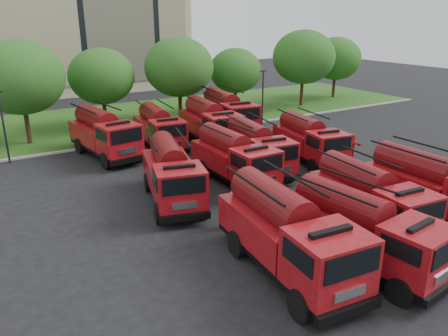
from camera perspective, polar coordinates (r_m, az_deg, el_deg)
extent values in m
plane|color=black|center=(22.22, 6.09, -7.25)|extent=(140.00, 140.00, 0.00)
cube|color=#244512|center=(44.51, -14.66, 5.98)|extent=(70.00, 16.00, 0.12)
cube|color=gray|center=(37.05, -10.89, 3.63)|extent=(70.00, 0.30, 0.14)
cylinder|color=#382314|center=(38.34, -24.25, 4.84)|extent=(0.36, 0.36, 2.80)
ellipsoid|color=#144313|center=(37.65, -25.09, 10.67)|extent=(6.72, 6.72, 5.71)
cylinder|color=#382314|center=(42.11, -15.28, 6.81)|extent=(0.36, 0.36, 2.45)
ellipsoid|color=#144313|center=(41.53, -15.71, 11.47)|extent=(5.88, 5.88, 5.00)
cylinder|color=#382314|center=(43.14, -5.72, 7.88)|extent=(0.36, 0.36, 2.73)
ellipsoid|color=#144313|center=(42.55, -5.90, 12.98)|extent=(6.55, 6.55, 5.57)
cylinder|color=#382314|center=(47.41, 1.46, 8.73)|extent=(0.36, 0.36, 2.27)
ellipsoid|color=#144313|center=(46.92, 1.49, 12.60)|extent=(5.46, 5.46, 4.64)
cylinder|color=#382314|center=(50.95, 10.09, 9.54)|extent=(0.36, 0.36, 2.87)
ellipsoid|color=#144313|center=(50.43, 10.37, 14.08)|extent=(6.89, 6.89, 5.85)
cylinder|color=#382314|center=(57.17, 14.13, 10.13)|extent=(0.36, 0.36, 2.52)
ellipsoid|color=#144313|center=(56.74, 14.43, 13.68)|extent=(6.05, 6.05, 5.14)
cylinder|color=black|center=(33.74, -26.79, 4.60)|extent=(0.14, 0.14, 5.00)
cylinder|color=black|center=(41.50, 5.07, 9.04)|extent=(0.14, 0.14, 5.00)
cube|color=black|center=(41.12, 5.17, 12.53)|extent=(0.60, 0.25, 0.12)
cube|color=black|center=(18.20, 8.05, -11.31)|extent=(3.18, 7.67, 0.32)
cube|color=black|center=(15.79, 15.98, -17.53)|extent=(2.68, 0.53, 0.37)
cube|color=#9E0F16|center=(15.85, 13.46, -11.67)|extent=(2.83, 2.59, 2.08)
cube|color=black|center=(14.85, 16.53, -12.09)|extent=(2.23, 0.27, 0.91)
cube|color=#9E0F16|center=(18.65, 6.18, -7.44)|extent=(3.08, 5.14, 1.39)
cylinder|color=#56090D|center=(18.17, 6.31, -4.25)|extent=(2.03, 4.62, 1.60)
cylinder|color=black|center=(15.79, 9.93, -17.25)|extent=(0.49, 1.20, 1.17)
cylinder|color=black|center=(17.12, 16.88, -14.63)|extent=(0.49, 1.20, 1.17)
cylinder|color=black|center=(19.13, 1.71, -9.85)|extent=(0.49, 1.20, 1.17)
cylinder|color=black|center=(20.24, 7.95, -8.29)|extent=(0.49, 1.20, 1.17)
cube|color=black|center=(19.35, 17.34, -10.29)|extent=(2.99, 7.03, 0.29)
cube|color=black|center=(18.00, 26.53, -14.19)|extent=(2.45, 0.51, 0.34)
cube|color=#9E0F16|center=(17.83, 23.87, -9.81)|extent=(2.61, 2.40, 1.90)
cube|color=black|center=(17.24, 27.24, -9.72)|extent=(2.04, 0.28, 0.83)
cube|color=#9E0F16|center=(19.53, 15.01, -7.17)|extent=(2.87, 4.72, 1.27)
cylinder|color=#56090D|center=(19.10, 15.28, -4.39)|extent=(1.91, 4.23, 1.46)
cylinder|color=black|center=(17.48, 22.03, -14.72)|extent=(0.46, 1.10, 1.07)
cylinder|color=black|center=(19.23, 25.56, -11.96)|extent=(0.46, 1.10, 1.07)
cylinder|color=black|center=(19.51, 11.13, -9.78)|extent=(0.46, 1.10, 1.07)
cylinder|color=black|center=(21.09, 15.22, -7.79)|extent=(0.46, 1.10, 1.07)
cube|color=black|center=(22.73, 18.14, -5.81)|extent=(2.81, 6.86, 0.29)
cube|color=black|center=(20.77, 24.60, -9.31)|extent=(2.40, 0.46, 0.33)
cube|color=#9E0F16|center=(20.90, 22.75, -5.41)|extent=(2.53, 2.31, 1.86)
cube|color=black|center=(20.13, 25.15, -5.38)|extent=(2.00, 0.23, 0.81)
cube|color=#9E0F16|center=(23.12, 16.56, -3.14)|extent=(2.74, 4.59, 1.24)
cylinder|color=#56090D|center=(22.76, 16.80, -0.78)|extent=(1.80, 4.13, 1.43)
cylinder|color=black|center=(20.53, 20.65, -9.23)|extent=(0.43, 1.08, 1.05)
cylinder|color=black|center=(22.07, 24.65, -7.74)|extent=(0.43, 1.08, 1.05)
cylinder|color=black|center=(23.23, 13.24, -5.03)|extent=(0.43, 1.08, 1.05)
cylinder|color=black|center=(24.60, 17.24, -4.00)|extent=(0.43, 1.08, 1.05)
cube|color=black|center=(25.07, 25.15, -4.26)|extent=(2.33, 7.07, 0.30)
cube|color=#9E0F16|center=(25.34, 23.36, -1.77)|extent=(2.48, 4.65, 1.31)
cylinder|color=#56090D|center=(25.00, 23.69, 0.53)|extent=(1.52, 4.24, 1.52)
cylinder|color=black|center=(25.16, 20.24, -3.74)|extent=(0.35, 1.11, 1.11)
cylinder|color=black|center=(26.93, 23.36, -2.63)|extent=(0.35, 1.11, 1.11)
cube|color=black|center=(24.64, -6.75, -2.85)|extent=(4.06, 7.39, 0.30)
cube|color=black|center=(21.45, -5.08, -6.45)|extent=(2.49, 0.89, 0.35)
cube|color=#9E0F16|center=(22.01, -5.77, -2.42)|extent=(2.95, 2.77, 1.96)
cube|color=black|center=(20.82, -5.23, -2.37)|extent=(2.05, 0.60, 0.85)
cube|color=#9E0F16|center=(25.37, -7.25, -0.26)|extent=(3.58, 5.10, 1.31)
cylinder|color=#56090D|center=(25.04, -7.35, 2.04)|extent=(2.55, 4.46, 1.51)
cylinder|color=black|center=(22.16, -8.51, -5.86)|extent=(0.63, 1.16, 1.10)
cylinder|color=black|center=(22.53, -2.68, -5.21)|extent=(0.63, 1.16, 1.10)
cylinder|color=black|center=(26.21, -9.91, -1.86)|extent=(0.63, 1.16, 1.10)
cylinder|color=black|center=(26.52, -4.96, -1.37)|extent=(0.63, 1.16, 1.10)
cube|color=black|center=(27.28, 1.24, -0.50)|extent=(2.28, 6.87, 0.29)
cube|color=black|center=(24.65, 5.63, -2.96)|extent=(2.45, 0.26, 0.34)
cube|color=#9E0F16|center=(25.09, 4.17, 0.31)|extent=(2.41, 2.17, 1.91)
cube|color=black|center=(24.11, 5.72, 0.57)|extent=(2.06, 0.06, 0.83)
cube|color=#9E0F16|center=(27.89, 0.05, 1.66)|extent=(2.42, 4.52, 1.27)
cylinder|color=#56090D|center=(27.59, 0.05, 3.72)|extent=(1.49, 4.12, 1.47)
cylinder|color=black|center=(24.76, 2.24, -2.90)|extent=(0.35, 1.08, 1.08)
cylinder|color=black|center=(26.00, 6.38, -1.89)|extent=(0.35, 1.08, 1.08)
cylinder|color=black|center=(28.20, -2.63, -0.06)|extent=(0.35, 1.08, 1.08)
cylinder|color=black|center=(29.29, 1.22, 0.71)|extent=(0.35, 1.08, 1.08)
cube|color=black|center=(29.24, 4.17, 0.84)|extent=(3.25, 7.13, 0.29)
cube|color=black|center=(26.39, 7.57, -1.49)|extent=(2.46, 0.61, 0.34)
cube|color=#9E0F16|center=(26.93, 6.48, 1.59)|extent=(2.70, 2.49, 1.91)
cube|color=black|center=(25.89, 7.70, 1.82)|extent=(2.04, 0.35, 0.83)
cube|color=#9E0F16|center=(29.92, 3.27, 2.87)|extent=(3.05, 4.82, 1.28)
cylinder|color=#56090D|center=(29.64, 3.31, 4.80)|extent=(2.07, 4.29, 1.47)
cylinder|color=black|center=(26.65, 4.47, -1.28)|extent=(0.50, 1.12, 1.08)
cylinder|color=black|center=(27.71, 8.63, -0.63)|extent=(0.50, 1.12, 1.08)
cylinder|color=black|center=(30.33, 0.75, 1.38)|extent=(0.50, 1.12, 1.08)
cylinder|color=black|center=(31.26, 4.55, 1.87)|extent=(0.50, 1.12, 1.08)
cube|color=black|center=(31.74, 10.90, 2.01)|extent=(3.33, 7.00, 0.29)
cube|color=black|center=(29.09, 14.43, 0.03)|extent=(2.41, 0.65, 0.34)
cube|color=#9E0F16|center=(29.61, 13.38, 2.75)|extent=(2.68, 2.49, 1.87)
cube|color=black|center=(28.65, 14.66, 2.99)|extent=(1.99, 0.39, 0.82)
cube|color=#9E0F16|center=(32.39, 10.00, 3.84)|extent=(3.08, 4.76, 1.25)
cylinder|color=#56090D|center=(32.13, 10.11, 5.59)|extent=(2.11, 4.22, 1.44)
cylinder|color=black|center=(29.21, 11.63, 0.23)|extent=(0.51, 1.10, 1.06)
cylinder|color=black|center=(30.43, 15.13, 0.73)|extent=(0.51, 1.10, 1.06)
cylinder|color=black|center=(32.64, 7.65, 2.50)|extent=(0.51, 1.10, 1.06)
cylinder|color=black|center=(33.74, 10.94, 2.88)|extent=(0.51, 1.10, 1.06)
cube|color=black|center=(33.39, -15.25, 2.64)|extent=(3.35, 7.60, 0.31)
cube|color=black|center=(30.16, -12.32, 0.99)|extent=(2.64, 0.60, 0.37)
cube|color=#9E0F16|center=(30.85, -13.51, 3.71)|extent=(2.85, 2.62, 2.05)
cube|color=black|center=(29.70, -12.59, 4.13)|extent=(2.19, 0.34, 0.89)
cube|color=#9E0F16|center=(34.20, -16.18, 4.41)|extent=(3.18, 5.12, 1.36)
cylinder|color=#56090D|center=(33.94, -16.35, 6.23)|extent=(2.13, 4.58, 1.57)
cylinder|color=black|center=(30.56, -15.18, 0.90)|extent=(0.51, 1.19, 1.15)
cylinder|color=black|center=(31.54, -11.20, 1.79)|extent=(0.51, 1.19, 1.15)
cylinder|color=black|center=(34.68, -18.34, 2.77)|extent=(0.51, 1.19, 1.15)
cylinder|color=black|center=(35.55, -14.73, 3.52)|extent=(0.51, 1.19, 1.15)
cube|color=black|center=(34.64, -8.41, 3.64)|extent=(2.98, 7.01, 0.29)
cube|color=black|center=(31.49, -6.57, 2.02)|extent=(2.44, 0.51, 0.34)
cube|color=#9E0F16|center=(32.20, -7.29, 4.50)|extent=(2.61, 2.39, 1.90)
cube|color=black|center=(31.09, -6.70, 4.82)|extent=(2.03, 0.28, 0.83)
cube|color=#9E0F16|center=(35.44, -8.98, 5.27)|extent=(2.87, 4.71, 1.26)
cylinder|color=#56090D|center=(35.20, -9.07, 6.90)|extent=(1.91, 4.22, 1.46)
cylinder|color=black|center=(32.04, -8.99, 2.12)|extent=(0.46, 1.10, 1.07)
cylinder|color=black|center=(32.69, -5.24, 2.63)|extent=(0.46, 1.10, 1.07)
cylinder|color=black|center=(36.02, -10.93, 3.94)|extent=(0.46, 1.10, 1.07)
cylinder|color=black|center=(36.59, -7.53, 4.38)|extent=(0.46, 1.10, 1.07)
cube|color=black|center=(35.43, -1.87, 4.29)|extent=(3.20, 7.61, 0.32)
cube|color=black|center=(32.17, 0.80, 2.62)|extent=(2.65, 0.54, 0.37)
cube|color=#9E0F16|center=(32.89, -0.12, 5.24)|extent=(2.82, 2.58, 2.06)
cube|color=black|center=(31.74, 0.79, 5.60)|extent=(2.21, 0.29, 0.90)
cube|color=#9E0F16|center=(36.25, -2.62, 6.01)|extent=(3.09, 5.10, 1.37)
cylinder|color=#56090D|center=(36.01, -2.65, 7.74)|extent=(2.04, 4.58, 1.58)
cylinder|color=black|center=(32.57, -1.89, 2.73)|extent=(0.49, 1.19, 1.16)
cylinder|color=black|center=(33.57, 1.91, 3.24)|extent=(0.49, 1.19, 1.16)
cylinder|color=black|center=(36.72, -4.80, 4.60)|extent=(0.49, 1.19, 1.16)
cylinder|color=black|center=(37.61, -1.33, 5.02)|extent=(0.49, 1.19, 1.16)
cube|color=black|center=(38.74, 0.39, 5.66)|extent=(3.56, 7.96, 0.33)
cube|color=black|center=(35.34, 2.96, 4.19)|extent=(2.76, 0.65, 0.38)
cube|color=#9E0F16|center=(36.13, 2.10, 6.65)|extent=(3.00, 2.76, 2.14)
cube|color=black|center=(34.94, 2.98, 7.02)|extent=(2.29, 0.37, 0.93)
cube|color=#9E0F16|center=(39.62, -0.32, 7.28)|extent=(3.36, 5.37, 1.43)
cylinder|color=#56090D|center=(39.39, -0.32, 8.93)|extent=(2.26, 4.79, 1.65)
cylinder|color=black|center=(35.74, 0.39, 4.30)|extent=(0.55, 1.25, 1.21)
cylinder|color=black|center=(36.80, 4.00, 4.70)|extent=(0.55, 1.25, 1.21)
cylinder|color=black|center=(40.07, -2.42, 5.95)|extent=(0.55, 1.25, 1.21)
cylinder|color=black|center=(41.02, 0.89, 6.28)|extent=(0.55, 1.25, 1.21)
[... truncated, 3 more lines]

